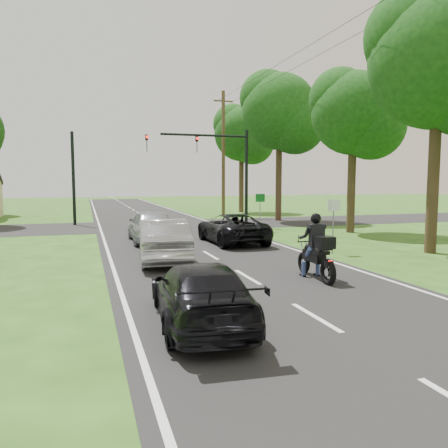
{
  "coord_description": "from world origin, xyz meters",
  "views": [
    {
      "loc": [
        -4.49,
        -11.85,
        2.82
      ],
      "look_at": [
        0.23,
        3.0,
        1.3
      ],
      "focal_mm": 35.0,
      "sensor_mm": 36.0,
      "label": 1
    }
  ],
  "objects": [
    {
      "name": "ground",
      "position": [
        0.0,
        0.0,
        0.0
      ],
      "size": [
        140.0,
        140.0,
        0.0
      ],
      "primitive_type": "plane",
      "color": "#274D15",
      "rests_on": "ground"
    },
    {
      "name": "road",
      "position": [
        0.0,
        10.0,
        0.01
      ],
      "size": [
        8.0,
        100.0,
        0.01
      ],
      "primitive_type": "cube",
      "color": "black",
      "rests_on": "ground"
    },
    {
      "name": "cross_road",
      "position": [
        0.0,
        16.0,
        0.01
      ],
      "size": [
        60.0,
        7.0,
        0.01
      ],
      "primitive_type": "cube",
      "color": "black",
      "rests_on": "ground"
    },
    {
      "name": "motorcycle_rider",
      "position": [
        1.81,
        -0.83,
        0.77
      ],
      "size": [
        0.64,
        2.26,
        1.95
      ],
      "rotation": [
        0.0,
        0.0,
        -0.05
      ],
      "color": "black",
      "rests_on": "ground"
    },
    {
      "name": "dark_suv",
      "position": [
        1.87,
        7.03,
        0.68
      ],
      "size": [
        2.36,
        4.9,
        1.34
      ],
      "primitive_type": "imported",
      "rotation": [
        0.0,
        0.0,
        3.17
      ],
      "color": "black",
      "rests_on": "road"
    },
    {
      "name": "silver_sedan",
      "position": [
        -1.93,
        3.26,
        0.77
      ],
      "size": [
        2.05,
        4.72,
        1.51
      ],
      "primitive_type": "imported",
      "rotation": [
        0.0,
        0.0,
        3.04
      ],
      "color": "#A3A3A7",
      "rests_on": "road"
    },
    {
      "name": "silver_suv",
      "position": [
        -1.64,
        8.34,
        0.79
      ],
      "size": [
        1.87,
        4.59,
        1.56
      ],
      "primitive_type": "imported",
      "rotation": [
        0.0,
        0.0,
        3.14
      ],
      "color": "#A7ABAF",
      "rests_on": "road"
    },
    {
      "name": "dark_car_behind",
      "position": [
        -2.38,
        -3.66,
        0.62
      ],
      "size": [
        2.03,
        4.34,
        1.22
      ],
      "primitive_type": "imported",
      "rotation": [
        0.0,
        0.0,
        3.06
      ],
      "color": "black",
      "rests_on": "road"
    },
    {
      "name": "traffic_signal",
      "position": [
        3.34,
        14.0,
        4.14
      ],
      "size": [
        6.38,
        0.44,
        6.0
      ],
      "color": "black",
      "rests_on": "ground"
    },
    {
      "name": "signal_pole_far",
      "position": [
        -5.2,
        18.0,
        3.0
      ],
      "size": [
        0.2,
        0.2,
        6.0
      ],
      "primitive_type": "cylinder",
      "color": "black",
      "rests_on": "ground"
    },
    {
      "name": "utility_pole_far",
      "position": [
        6.2,
        22.0,
        5.08
      ],
      "size": [
        1.6,
        0.28,
        10.0
      ],
      "color": "brown",
      "rests_on": "ground"
    },
    {
      "name": "sign_white",
      "position": [
        4.7,
        2.98,
        1.6
      ],
      "size": [
        0.55,
        0.07,
        2.12
      ],
      "color": "slate",
      "rests_on": "ground"
    },
    {
      "name": "sign_green",
      "position": [
        4.9,
        10.98,
        1.6
      ],
      "size": [
        0.55,
        0.07,
        2.12
      ],
      "color": "slate",
      "rests_on": "ground"
    },
    {
      "name": "tree_row_c",
      "position": [
        9.75,
        8.8,
        6.23
      ],
      "size": [
        4.8,
        4.65,
        8.76
      ],
      "color": "#332316",
      "rests_on": "ground"
    },
    {
      "name": "tree_row_d",
      "position": [
        9.1,
        16.76,
        7.43
      ],
      "size": [
        5.76,
        5.58,
        10.45
      ],
      "color": "#332316",
      "rests_on": "ground"
    },
    {
      "name": "tree_row_e",
      "position": [
        9.48,
        25.78,
        6.83
      ],
      "size": [
        5.28,
        5.12,
        9.61
      ],
      "color": "#332316",
      "rests_on": "ground"
    }
  ]
}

